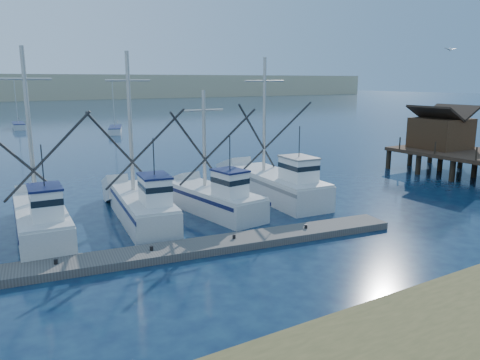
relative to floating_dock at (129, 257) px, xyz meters
name	(u,v)px	position (x,y,z in m)	size (l,w,h in m)	color
ground	(361,264)	(8.48, -5.55, -0.18)	(500.00, 500.00, 0.00)	#0C1A36
floating_dock	(129,257)	(0.00, 0.00, 0.00)	(27.06, 1.80, 0.36)	#5D5853
timber_pier	(478,146)	(29.97, 2.91, 2.39)	(7.00, 20.00, 8.00)	black
trawler_fleet	(111,211)	(0.65, 4.97, 0.79)	(27.33, 9.29, 9.46)	silver
sailboat_near	(115,130)	(14.40, 50.33, 0.31)	(3.68, 6.69, 8.10)	silver
sailboat_far	(18,126)	(2.77, 64.82, 0.31)	(1.97, 6.37, 8.10)	silver
flying_gull	(450,49)	(22.76, 1.18, 9.64)	(1.13, 0.21, 0.21)	white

